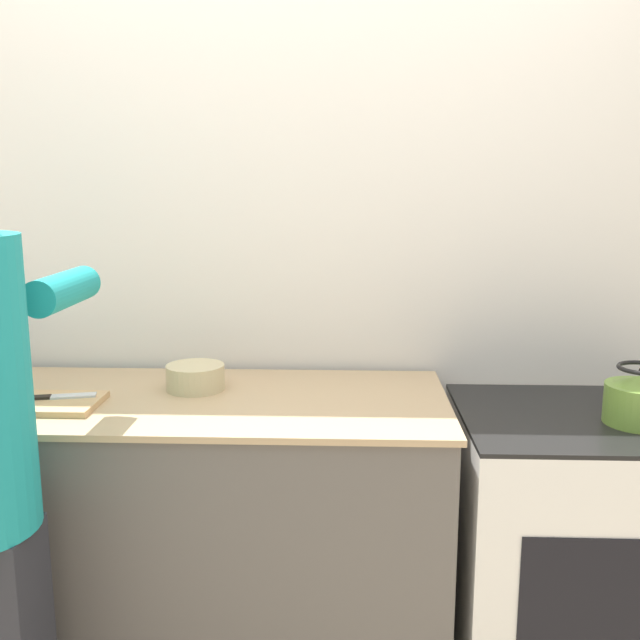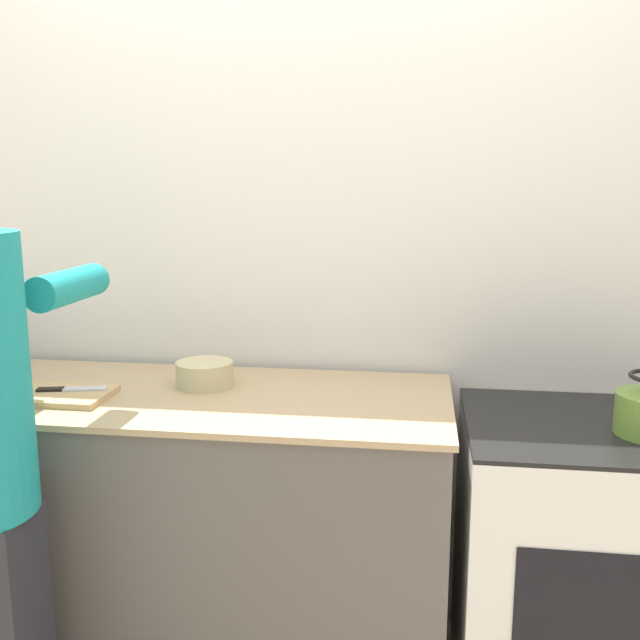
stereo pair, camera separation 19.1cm
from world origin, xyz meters
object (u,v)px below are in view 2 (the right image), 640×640
Objects in this scene: oven at (593,575)px; cutting_board at (58,395)px; bowl_prep at (205,374)px; knife at (70,389)px.

cutting_board is (-1.54, -0.09, 0.50)m from oven.
cutting_board is 1.70× the size of bowl_prep.
bowl_prep reaches higher than cutting_board.
bowl_prep reaches higher than oven.
cutting_board reaches higher than oven.
bowl_prep reaches higher than knife.
knife reaches higher than oven.
oven is 1.60m from knife.
knife reaches higher than cutting_board.
cutting_board is at bearing -149.53° from knife.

